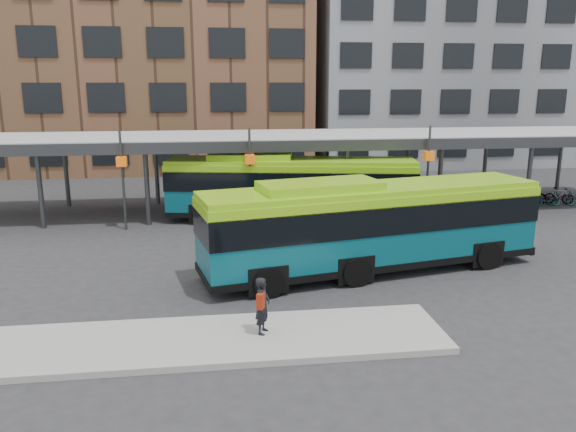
# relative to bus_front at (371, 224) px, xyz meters

# --- Properties ---
(ground) EXTENTS (120.00, 120.00, 0.00)m
(ground) POSITION_rel_bus_front_xyz_m (-0.98, -2.28, -1.84)
(ground) COLOR #28282B
(ground) RESTS_ON ground
(boarding_island) EXTENTS (14.00, 3.00, 0.18)m
(boarding_island) POSITION_rel_bus_front_xyz_m (-6.48, -5.28, -1.75)
(boarding_island) COLOR gray
(boarding_island) RESTS_ON ground
(canopy) EXTENTS (40.00, 6.53, 4.80)m
(canopy) POSITION_rel_bus_front_xyz_m (-1.04, 10.58, 2.07)
(canopy) COLOR #999B9E
(canopy) RESTS_ON ground
(building_brick) EXTENTS (26.00, 14.00, 22.00)m
(building_brick) POSITION_rel_bus_front_xyz_m (-10.98, 29.72, 9.16)
(building_brick) COLOR brown
(building_brick) RESTS_ON ground
(building_grey) EXTENTS (24.00, 14.00, 20.00)m
(building_grey) POSITION_rel_bus_front_xyz_m (15.02, 29.72, 8.16)
(building_grey) COLOR slate
(building_grey) RESTS_ON ground
(bus_front) EXTENTS (13.10, 5.30, 3.53)m
(bus_front) POSITION_rel_bus_front_xyz_m (0.00, 0.00, 0.00)
(bus_front) COLOR #084B58
(bus_front) RESTS_ON ground
(bus_rear) EXTENTS (12.73, 4.84, 3.43)m
(bus_rear) POSITION_rel_bus_front_xyz_m (-1.89, 8.29, -0.05)
(bus_rear) COLOR #084B58
(bus_rear) RESTS_ON ground
(pedestrian) EXTENTS (0.58, 0.69, 1.61)m
(pedestrian) POSITION_rel_bus_front_xyz_m (-4.50, -5.18, -0.84)
(pedestrian) COLOR black
(pedestrian) RESTS_ON boarding_island
(bike_rack) EXTENTS (5.64, 1.46, 1.05)m
(bike_rack) POSITION_rel_bus_front_xyz_m (12.10, 9.74, -1.37)
(bike_rack) COLOR slate
(bike_rack) RESTS_ON ground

